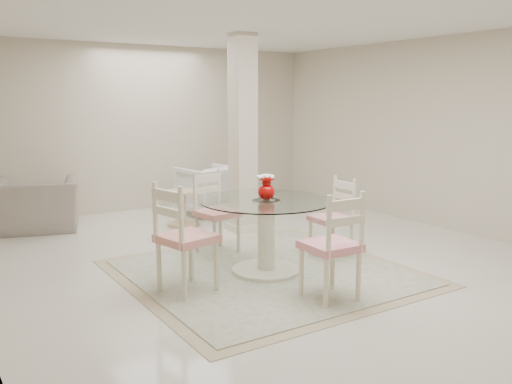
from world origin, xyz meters
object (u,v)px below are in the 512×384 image
dining_table (266,236)px  recliner_taupe (37,205)px  dining_chair_east (336,212)px  dining_chair_west (180,230)px  dining_chair_south (336,239)px  armchair_white (209,190)px  column (243,135)px  red_vase (266,188)px  dining_chair_north (214,206)px  side_table (184,209)px

dining_table → recliner_taupe: dining_table is taller
dining_chair_east → recliner_taupe: bearing=-139.3°
dining_chair_west → dining_chair_south: dining_chair_west is taller
dining_chair_east → armchair_white: 2.96m
armchair_white → dining_chair_west: bearing=49.6°
recliner_taupe → column: bearing=163.1°
red_vase → recliner_taupe: (-1.65, 3.33, -0.56)m
dining_chair_west → recliner_taupe: size_ratio=1.06×
dining_chair_south → column: bearing=-102.8°
dining_chair_east → recliner_taupe: size_ratio=0.92×
dining_chair_north → column: bearing=32.1°
dining_chair_east → dining_chair_north: (-1.09, 0.95, 0.03)m
dining_chair_south → red_vase: bearing=-84.6°
dining_table → dining_chair_south: (0.06, -1.02, 0.19)m
red_vase → armchair_white: 3.20m
armchair_white → side_table: bearing=28.7°
column → dining_chair_east: 1.89m
dining_chair_east → dining_chair_south: dining_chair_south is taller
dining_table → red_vase: 0.52m
red_vase → side_table: (0.21, 2.49, -0.68)m
recliner_taupe → dining_table: bearing=132.3°
dining_chair_east → side_table: dining_chair_east is taller
red_vase → dining_chair_north: size_ratio=0.25×
column → dining_chair_south: (-0.73, -2.78, -0.75)m
dining_chair_north → dining_chair_south: 2.04m
dining_chair_south → armchair_white: (0.85, 4.04, -0.21)m
dining_chair_east → recliner_taupe: (-2.66, 3.27, -0.18)m
dining_chair_north → recliner_taupe: dining_chair_north is taller
side_table → dining_chair_north: bearing=-101.2°
column → dining_chair_west: 2.69m
dining_chair_east → dining_chair_south: 1.44m
armchair_white → side_table: (-0.70, -0.53, -0.15)m
dining_chair_west → column: bearing=-57.4°
dining_chair_east → dining_chair_west: size_ratio=0.87×
dining_chair_west → side_table: bearing=-38.5°
dining_chair_east → armchair_white: bearing=-176.5°
dining_table → red_vase: (0.00, 0.00, 0.52)m
red_vase → dining_chair_east: 1.09m
side_table → column: bearing=-51.8°
dining_chair_north → armchair_white: (0.99, 2.00, -0.18)m
red_vase → column: bearing=65.8°
dining_chair_north → dining_chair_south: bearing=-94.7°
dining_chair_north → armchair_white: dining_chair_north is taller
dining_chair_north → dining_chair_east: bearing=-49.7°
column → dining_chair_south: 2.97m
dining_chair_east → dining_chair_north: bearing=-129.6°
column → dining_chair_west: (-1.81, -1.84, -0.73)m
dining_table → dining_chair_east: (1.01, 0.06, 0.14)m
column → dining_chair_north: (-0.87, -0.74, -0.78)m
column → red_vase: 1.97m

